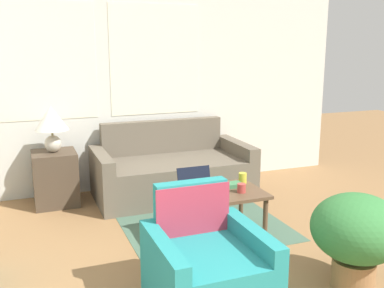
# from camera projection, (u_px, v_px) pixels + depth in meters

# --- Properties ---
(wall_back) EXTENTS (6.04, 0.06, 2.60)m
(wall_back) POSITION_uv_depth(u_px,v_px,m) (109.00, 82.00, 5.26)
(wall_back) COLOR silver
(wall_back) RESTS_ON ground_plane
(rug) EXTENTS (1.53, 2.01, 0.01)m
(rug) POSITION_uv_depth(u_px,v_px,m) (192.00, 214.00, 4.69)
(rug) COLOR #476651
(rug) RESTS_ON ground_plane
(couch) EXTENTS (1.78, 0.92, 0.83)m
(couch) POSITION_uv_depth(u_px,v_px,m) (171.00, 173.00, 5.27)
(couch) COLOR #665B4C
(couch) RESTS_ON ground_plane
(armchair) EXTENTS (0.71, 0.75, 0.81)m
(armchair) POSITION_uv_depth(u_px,v_px,m) (206.00, 272.00, 2.95)
(armchair) COLOR teal
(armchair) RESTS_ON ground_plane
(side_table) EXTENTS (0.46, 0.46, 0.59)m
(side_table) POSITION_uv_depth(u_px,v_px,m) (55.00, 178.00, 4.93)
(side_table) COLOR #4C3D2D
(side_table) RESTS_ON ground_plane
(table_lamp) EXTENTS (0.35, 0.35, 0.50)m
(table_lamp) POSITION_uv_depth(u_px,v_px,m) (52.00, 122.00, 4.79)
(table_lamp) COLOR beige
(table_lamp) RESTS_ON side_table
(coffee_table) EXTENTS (0.85, 0.57, 0.44)m
(coffee_table) POSITION_uv_depth(u_px,v_px,m) (216.00, 198.00, 4.04)
(coffee_table) COLOR brown
(coffee_table) RESTS_ON ground_plane
(laptop) EXTENTS (0.31, 0.27, 0.23)m
(laptop) POSITION_uv_depth(u_px,v_px,m) (197.00, 189.00, 3.96)
(laptop) COLOR #47474C
(laptop) RESTS_ON coffee_table
(cup_navy) EXTENTS (0.07, 0.07, 0.10)m
(cup_navy) POSITION_uv_depth(u_px,v_px,m) (187.00, 183.00, 4.12)
(cup_navy) COLOR #B23D38
(cup_navy) RESTS_ON coffee_table
(cup_yellow) EXTENTS (0.08, 0.08, 0.10)m
(cup_yellow) POSITION_uv_depth(u_px,v_px,m) (243.00, 178.00, 4.27)
(cup_yellow) COLOR gold
(cup_yellow) RESTS_ON coffee_table
(cup_white) EXTENTS (0.08, 0.08, 0.08)m
(cup_white) POSITION_uv_depth(u_px,v_px,m) (241.00, 188.00, 4.01)
(cup_white) COLOR #B23D38
(cup_white) RESTS_ON coffee_table
(book_red) EXTENTS (0.24, 0.13, 0.04)m
(book_red) POSITION_uv_depth(u_px,v_px,m) (230.00, 185.00, 4.17)
(book_red) COLOR #3D7A4C
(book_red) RESTS_ON coffee_table
(potted_plant) EXTENTS (0.66, 0.66, 0.70)m
(potted_plant) POSITION_uv_depth(u_px,v_px,m) (357.00, 232.00, 3.20)
(potted_plant) COLOR #996B42
(potted_plant) RESTS_ON ground_plane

